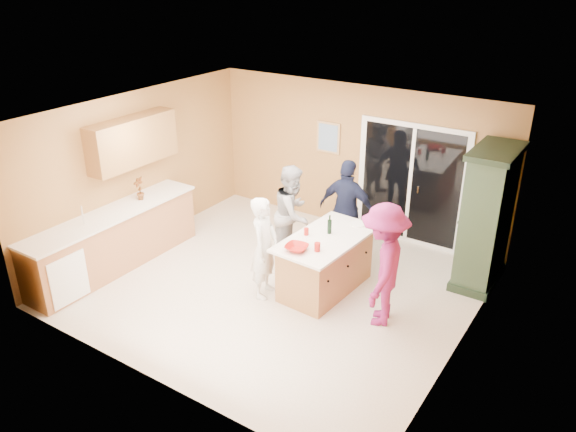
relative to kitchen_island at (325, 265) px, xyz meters
The scene contains 22 objects.
floor 0.84m from the kitchen_island, 153.90° to the right, with size 5.50×5.50×0.00m, color silver.
ceiling 2.32m from the kitchen_island, 153.90° to the right, with size 5.50×5.00×0.10m, color white.
wall_back 2.45m from the kitchen_island, 106.86° to the left, with size 5.50×0.10×2.60m, color tan.
wall_front 3.04m from the kitchen_island, 103.15° to the right, with size 5.50×0.10×2.60m, color tan.
wall_left 3.54m from the kitchen_island, behind, with size 0.10×5.00×2.60m, color tan.
wall_right 2.30m from the kitchen_island, ahead, with size 0.10×5.00×2.60m, color tan.
left_cabinet_run 3.40m from the kitchen_island, 156.16° to the right, with size 0.65×3.05×1.24m.
upper_cabinets 3.59m from the kitchen_island, behind, with size 0.35×1.60×0.75m, color #A56840.
sliding_door 2.27m from the kitchen_island, 79.67° to the left, with size 1.90×0.07×2.10m.
framed_picture 2.75m from the kitchen_island, 119.32° to the left, with size 0.46×0.04×0.56m.
kitchen_island is the anchor object (origin of this frame).
green_hutch 2.44m from the kitchen_island, 39.12° to the left, with size 0.61×1.15×2.11m.
woman_white 0.96m from the kitchen_island, 138.10° to the right, with size 0.56×0.36×1.52m, color white.
woman_grey 1.12m from the kitchen_island, 149.81° to the left, with size 0.78×0.61×1.60m, color #AAAAAD.
woman_navy 1.20m from the kitchen_island, 102.28° to the left, with size 0.97×0.40×1.66m, color #1A1D39.
woman_magenta 1.15m from the kitchen_island, 16.01° to the right, with size 1.10×0.63×1.71m, color #901F5F.
serving_bowl 0.77m from the kitchen_island, 104.22° to the right, with size 0.31×0.31×0.08m, color #AB1913.
tulip_vase 3.25m from the kitchen_island, 168.94° to the right, with size 0.20×0.14×0.39m, color red.
tumbler_near 0.68m from the kitchen_island, 76.54° to the right, with size 0.09×0.09×0.12m, color #AB1913.
tumbler_far 0.59m from the kitchen_island, 162.33° to the right, with size 0.07×0.07×0.10m, color #AB1913.
wine_bottle 0.58m from the kitchen_island, 102.03° to the left, with size 0.07×0.07×0.28m.
white_plate 0.80m from the kitchen_island, 73.12° to the left, with size 0.22×0.22×0.02m, color white.
Camera 1 is at (4.13, -5.97, 4.47)m, focal length 35.00 mm.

